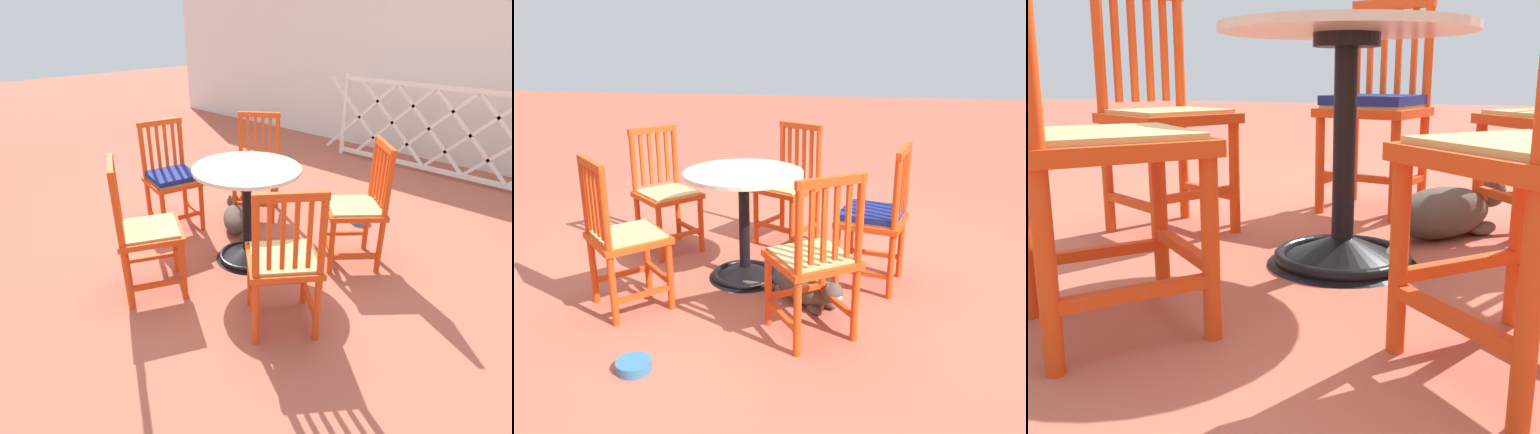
% 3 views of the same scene
% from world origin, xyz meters
% --- Properties ---
extents(ground_plane, '(24.00, 24.00, 0.00)m').
position_xyz_m(ground_plane, '(0.00, 0.00, 0.00)').
color(ground_plane, '#AD5642').
extents(building_wall_backdrop, '(10.00, 0.20, 2.80)m').
position_xyz_m(building_wall_backdrop, '(0.00, 3.41, 1.40)').
color(building_wall_backdrop, silver).
rests_on(building_wall_backdrop, ground_plane).
extents(lattice_fence_panel, '(3.22, 0.06, 1.04)m').
position_xyz_m(lattice_fence_panel, '(0.41, 2.77, 0.52)').
color(lattice_fence_panel, silver).
rests_on(lattice_fence_panel, ground_plane).
extents(cafe_table, '(0.76, 0.76, 0.73)m').
position_xyz_m(cafe_table, '(0.06, -0.07, 0.28)').
color(cafe_table, black).
rests_on(cafe_table, ground_plane).
extents(orange_chair_at_corner, '(0.48, 0.48, 0.91)m').
position_xyz_m(orange_chair_at_corner, '(-0.77, -0.14, 0.45)').
color(orange_chair_at_corner, '#D64214').
rests_on(orange_chair_at_corner, ground_plane).
extents(orange_chair_by_planter, '(0.54, 0.54, 0.91)m').
position_xyz_m(orange_chair_by_planter, '(-0.13, -0.81, 0.43)').
color(orange_chair_by_planter, '#D64214').
rests_on(orange_chair_by_planter, ground_plane).
extents(orange_chair_near_fence, '(0.56, 0.56, 0.91)m').
position_xyz_m(orange_chair_near_fence, '(0.74, -0.47, 0.43)').
color(orange_chair_near_fence, '#D64214').
rests_on(orange_chair_near_fence, ground_plane).
extents(orange_chair_tucked_in, '(0.57, 0.57, 0.91)m').
position_xyz_m(orange_chair_tucked_in, '(0.65, 0.45, 0.43)').
color(orange_chair_tucked_in, '#D64214').
rests_on(orange_chair_tucked_in, ground_plane).
extents(orange_chair_facing_out, '(0.56, 0.56, 0.91)m').
position_xyz_m(orange_chair_facing_out, '(-0.46, 0.57, 0.43)').
color(orange_chair_facing_out, '#D64214').
rests_on(orange_chair_facing_out, ground_plane).
extents(tabby_cat, '(0.67, 0.44, 0.23)m').
position_xyz_m(tabby_cat, '(-0.39, 0.22, 0.10)').
color(tabby_cat, '#4C4238').
rests_on(tabby_cat, ground_plane).
extents(pet_water_bowl, '(0.17, 0.17, 0.05)m').
position_xyz_m(pet_water_bowl, '(0.35, 1.05, 0.03)').
color(pet_water_bowl, teal).
rests_on(pet_water_bowl, ground_plane).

